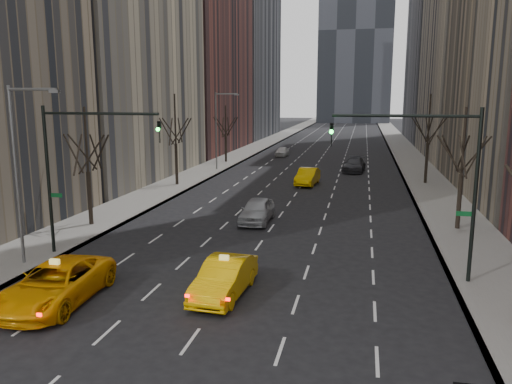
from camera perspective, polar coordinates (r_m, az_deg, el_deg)
The scene contains 18 objects.
sidewalk_left at distance 84.03m, azimuth -0.32°, elevation 4.99°, with size 4.50×320.00×0.15m, color slate.
sidewalk_right at distance 82.33m, azimuth 16.63°, elevation 4.42°, with size 4.50×320.00×0.15m, color slate.
bld_left_far at distance 83.37m, azimuth -7.59°, elevation 19.97°, with size 14.00×28.00×44.00m, color brown.
tree_lw_b at distance 34.89m, azimuth -18.63°, elevation 2.22°, with size 3.36×3.50×7.82m.
tree_lw_c at distance 49.18m, azimuth -9.14°, elevation 5.36°, with size 3.36×3.50×8.74m.
tree_lw_d at distance 66.25m, azimuth -3.48°, elevation 6.43°, with size 3.36×3.50×7.36m.
tree_rw_b at distance 34.55m, azimuth 22.41°, elevation 1.89°, with size 3.36×3.50×7.82m.
tree_rw_c at distance 52.21m, azimuth 19.02°, elevation 5.22°, with size 3.36×3.50×8.74m.
traffic_mast_left at distance 28.09m, azimuth -19.97°, elevation 3.82°, with size 6.69×0.39×8.00m.
traffic_mast_right at distance 24.06m, azimuth 20.04°, elevation 2.75°, with size 6.69×0.39×8.00m.
streetlight_near at distance 27.43m, azimuth -25.27°, elevation 3.56°, with size 2.83×0.22×9.00m.
streetlight_far at distance 59.09m, azimuth -4.25°, elevation 7.89°, with size 2.83×0.22×9.00m.
taxi_suv at distance 22.92m, azimuth -21.85°, elevation -9.70°, with size 2.85×6.18×1.72m, color #F5A005.
taxi_sedan at distance 22.16m, azimuth -3.63°, elevation -9.75°, with size 1.72×4.93×1.62m, color #FFBC05.
silver_sedan_ahead at distance 34.73m, azimuth 0.12°, elevation -2.10°, with size 1.96×4.88×1.66m, color #A4A6AB.
far_taxi at distance 49.76m, azimuth 5.91°, elevation 1.77°, with size 1.74×4.99×1.65m, color #F8BD05.
far_suv_grey at distance 59.39m, azimuth 11.16°, elevation 3.07°, with size 2.27×5.57×1.62m, color #2E2E33.
far_car_white at distance 73.69m, azimuth 3.00°, elevation 4.64°, with size 1.63×4.06×1.38m, color white.
Camera 1 is at (5.76, -11.63, 8.58)m, focal length 35.00 mm.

